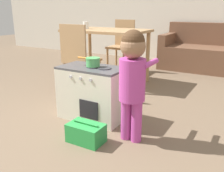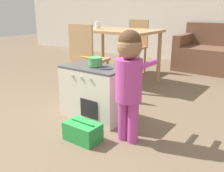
{
  "view_description": "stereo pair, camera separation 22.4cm",
  "coord_description": "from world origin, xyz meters",
  "px_view_note": "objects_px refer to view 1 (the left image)",
  "views": [
    {
      "loc": [
        1.36,
        -1.11,
        1.05
      ],
      "look_at": [
        0.29,
        0.75,
        0.39
      ],
      "focal_mm": 40.0,
      "sensor_mm": 36.0,
      "label": 1
    },
    {
      "loc": [
        1.55,
        -0.99,
        1.05
      ],
      "look_at": [
        0.29,
        0.75,
        0.39
      ],
      "focal_mm": 40.0,
      "sensor_mm": 36.0,
      "label": 2
    }
  ],
  "objects_px": {
    "child_figure": "(133,73)",
    "cup_on_table": "(86,25)",
    "play_kitchen": "(92,93)",
    "toy_pot": "(93,61)",
    "couch": "(205,53)",
    "dining_chair_far": "(122,45)",
    "dining_chair_near": "(79,58)",
    "toy_basket": "(86,133)",
    "dining_table": "(107,37)"
  },
  "relations": [
    {
      "from": "dining_chair_far",
      "to": "couch",
      "type": "xyz_separation_m",
      "value": [
        1.21,
        0.95,
        -0.18
      ]
    },
    {
      "from": "dining_chair_far",
      "to": "cup_on_table",
      "type": "distance_m",
      "value": 0.84
    },
    {
      "from": "toy_basket",
      "to": "cup_on_table",
      "type": "distance_m",
      "value": 2.07
    },
    {
      "from": "dining_chair_near",
      "to": "play_kitchen",
      "type": "bearing_deg",
      "value": -43.42
    },
    {
      "from": "toy_basket",
      "to": "dining_table",
      "type": "height_order",
      "value": "dining_table"
    },
    {
      "from": "toy_basket",
      "to": "dining_table",
      "type": "bearing_deg",
      "value": 115.49
    },
    {
      "from": "play_kitchen",
      "to": "dining_table",
      "type": "xyz_separation_m",
      "value": [
        -0.55,
        1.2,
        0.41
      ]
    },
    {
      "from": "dining_chair_near",
      "to": "cup_on_table",
      "type": "bearing_deg",
      "value": 118.02
    },
    {
      "from": "play_kitchen",
      "to": "cup_on_table",
      "type": "bearing_deg",
      "value": 127.44
    },
    {
      "from": "toy_basket",
      "to": "toy_pot",
      "type": "bearing_deg",
      "value": 116.12
    },
    {
      "from": "play_kitchen",
      "to": "dining_chair_far",
      "type": "distance_m",
      "value": 2.0
    },
    {
      "from": "toy_pot",
      "to": "couch",
      "type": "distance_m",
      "value": 2.89
    },
    {
      "from": "cup_on_table",
      "to": "child_figure",
      "type": "bearing_deg",
      "value": -43.94
    },
    {
      "from": "dining_chair_far",
      "to": "toy_basket",
      "type": "bearing_deg",
      "value": 110.96
    },
    {
      "from": "child_figure",
      "to": "couch",
      "type": "bearing_deg",
      "value": 89.63
    },
    {
      "from": "dining_table",
      "to": "cup_on_table",
      "type": "relative_size",
      "value": 11.13
    },
    {
      "from": "toy_basket",
      "to": "dining_chair_far",
      "type": "xyz_separation_m",
      "value": [
        -0.89,
        2.31,
        0.4
      ]
    },
    {
      "from": "dining_table",
      "to": "couch",
      "type": "relative_size",
      "value": 0.79
    },
    {
      "from": "dining_chair_far",
      "to": "cup_on_table",
      "type": "bearing_deg",
      "value": 73.17
    },
    {
      "from": "dining_chair_far",
      "to": "child_figure",
      "type": "bearing_deg",
      "value": 119.68
    },
    {
      "from": "toy_pot",
      "to": "couch",
      "type": "bearing_deg",
      "value": 79.25
    },
    {
      "from": "toy_pot",
      "to": "cup_on_table",
      "type": "xyz_separation_m",
      "value": [
        -0.89,
        1.15,
        0.25
      ]
    },
    {
      "from": "play_kitchen",
      "to": "dining_chair_near",
      "type": "distance_m",
      "value": 0.77
    },
    {
      "from": "toy_basket",
      "to": "dining_chair_far",
      "type": "height_order",
      "value": "dining_chair_far"
    },
    {
      "from": "dining_table",
      "to": "play_kitchen",
      "type": "bearing_deg",
      "value": -65.27
    },
    {
      "from": "play_kitchen",
      "to": "couch",
      "type": "relative_size",
      "value": 0.43
    },
    {
      "from": "child_figure",
      "to": "cup_on_table",
      "type": "height_order",
      "value": "child_figure"
    },
    {
      "from": "cup_on_table",
      "to": "toy_pot",
      "type": "bearing_deg",
      "value": -52.14
    },
    {
      "from": "play_kitchen",
      "to": "toy_basket",
      "type": "distance_m",
      "value": 0.52
    },
    {
      "from": "dining_chair_near",
      "to": "couch",
      "type": "distance_m",
      "value": 2.57
    },
    {
      "from": "play_kitchen",
      "to": "couch",
      "type": "height_order",
      "value": "couch"
    },
    {
      "from": "dining_table",
      "to": "cup_on_table",
      "type": "distance_m",
      "value": 0.37
    },
    {
      "from": "play_kitchen",
      "to": "toy_basket",
      "type": "bearing_deg",
      "value": -62.47
    },
    {
      "from": "toy_basket",
      "to": "couch",
      "type": "height_order",
      "value": "couch"
    },
    {
      "from": "dining_chair_far",
      "to": "cup_on_table",
      "type": "xyz_separation_m",
      "value": [
        -0.22,
        -0.73,
        0.35
      ]
    },
    {
      "from": "dining_chair_near",
      "to": "toy_basket",
      "type": "bearing_deg",
      "value": -50.96
    },
    {
      "from": "dining_chair_far",
      "to": "toy_pot",
      "type": "bearing_deg",
      "value": 109.71
    },
    {
      "from": "child_figure",
      "to": "dining_chair_far",
      "type": "distance_m",
      "value": 2.41
    },
    {
      "from": "cup_on_table",
      "to": "couch",
      "type": "bearing_deg",
      "value": 49.59
    },
    {
      "from": "child_figure",
      "to": "dining_chair_far",
      "type": "height_order",
      "value": "child_figure"
    },
    {
      "from": "toy_basket",
      "to": "couch",
      "type": "bearing_deg",
      "value": 84.32
    },
    {
      "from": "play_kitchen",
      "to": "dining_chair_far",
      "type": "relative_size",
      "value": 0.72
    },
    {
      "from": "toy_basket",
      "to": "dining_chair_far",
      "type": "distance_m",
      "value": 2.51
    },
    {
      "from": "play_kitchen",
      "to": "toy_pot",
      "type": "xyz_separation_m",
      "value": [
        0.01,
        0.0,
        0.32
      ]
    },
    {
      "from": "couch",
      "to": "child_figure",
      "type": "bearing_deg",
      "value": -90.37
    },
    {
      "from": "couch",
      "to": "dining_chair_far",
      "type": "bearing_deg",
      "value": -141.83
    },
    {
      "from": "dining_chair_near",
      "to": "dining_chair_far",
      "type": "distance_m",
      "value": 1.37
    },
    {
      "from": "toy_basket",
      "to": "cup_on_table",
      "type": "xyz_separation_m",
      "value": [
        -1.11,
        1.58,
        0.75
      ]
    },
    {
      "from": "play_kitchen",
      "to": "dining_chair_far",
      "type": "xyz_separation_m",
      "value": [
        -0.66,
        1.88,
        0.22
      ]
    },
    {
      "from": "dining_chair_near",
      "to": "toy_pot",
      "type": "bearing_deg",
      "value": -42.7
    }
  ]
}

